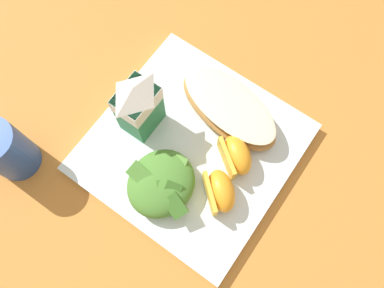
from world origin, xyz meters
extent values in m
plane|color=#C67A33|center=(0.00, 0.00, 0.00)|extent=(3.00, 3.00, 0.00)
cube|color=silver|center=(0.00, 0.00, 0.01)|extent=(0.28, 0.28, 0.02)
ellipsoid|color=#B77F42|center=(0.07, -0.01, 0.03)|extent=(0.11, 0.18, 0.03)
ellipsoid|color=brown|center=(0.07, -0.01, 0.04)|extent=(0.09, 0.17, 0.01)
ellipsoid|color=beige|center=(0.07, -0.01, 0.05)|extent=(0.10, 0.17, 0.01)
ellipsoid|color=#4C8433|center=(-0.07, 0.00, 0.04)|extent=(0.10, 0.09, 0.04)
cube|color=#4C8433|center=(-0.08, 0.03, 0.05)|extent=(0.02, 0.03, 0.01)
cube|color=#3D7028|center=(-0.09, -0.04, 0.05)|extent=(0.03, 0.04, 0.02)
cube|color=#5B8E3D|center=(-0.04, 0.00, 0.04)|extent=(0.02, 0.04, 0.02)
cube|color=#4C8433|center=(-0.07, -0.01, 0.05)|extent=(0.04, 0.04, 0.02)
cube|color=#3D7028|center=(-0.08, -0.02, 0.05)|extent=(0.04, 0.03, 0.02)
cube|color=#5B8E3D|center=(-0.07, 0.02, 0.04)|extent=(0.03, 0.03, 0.02)
cube|color=#2D8451|center=(-0.01, 0.08, 0.06)|extent=(0.06, 0.04, 0.09)
cube|color=white|center=(-0.01, 0.08, 0.09)|extent=(0.06, 0.05, 0.03)
pyramid|color=white|center=(-0.01, 0.08, 0.12)|extent=(0.06, 0.04, 0.02)
ellipsoid|color=orange|center=(-0.03, -0.07, 0.04)|extent=(0.07, 0.07, 0.04)
cube|color=gold|center=(-0.05, -0.06, 0.04)|extent=(0.04, 0.05, 0.03)
ellipsoid|color=orange|center=(0.02, -0.06, 0.04)|extent=(0.06, 0.07, 0.04)
cube|color=gold|center=(0.01, -0.05, 0.04)|extent=(0.04, 0.05, 0.03)
cylinder|color=#284CA3|center=(-0.16, 0.20, 0.05)|extent=(0.06, 0.06, 0.10)
camera|label=1|loc=(-0.14, -0.10, 0.55)|focal=35.82mm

